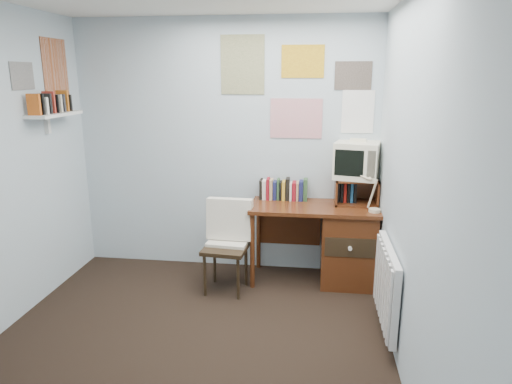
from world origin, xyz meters
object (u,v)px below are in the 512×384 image
desk (342,242)px  radiator (387,285)px  crt_tv (357,158)px  wall_shelf (55,114)px  desk_chair (226,249)px  desk_lamp (376,191)px  tv_riser (356,191)px

desk → radiator: desk is taller
crt_tv → wall_shelf: wall_shelf is taller
desk_chair → desk_lamp: size_ratio=2.13×
crt_tv → radiator: crt_tv is taller
radiator → wall_shelf: 3.15m
crt_tv → wall_shelf: size_ratio=0.64×
tv_riser → desk: bearing=-137.0°
desk_lamp → radiator: bearing=-85.4°
desk → radiator: 0.97m
desk_lamp → radiator: desk_lamp is taller
radiator → desk: bearing=107.2°
desk_chair → radiator: 1.48m
desk_lamp → tv_riser: (-0.15, 0.25, -0.07)m
desk_chair → desk_lamp: bearing=13.4°
desk → radiator: (0.29, -0.93, 0.01)m
desk_lamp → crt_tv: crt_tv is taller
desk → radiator: size_ratio=1.50×
desk_lamp → crt_tv: bearing=122.7°
tv_riser → wall_shelf: size_ratio=0.65×
desk → tv_riser: size_ratio=3.00×
desk_lamp → desk: bearing=155.5°
crt_tv → radiator: (0.17, -1.06, -0.78)m
desk_chair → radiator: desk_chair is taller
tv_riser → crt_tv: bearing=99.7°
desk_chair → tv_riser: size_ratio=2.06×
tv_riser → crt_tv: crt_tv is taller
desk_chair → wall_shelf: bearing=-172.9°
desk → desk_lamp: bearing=-27.7°
desk_chair → wall_shelf: wall_shelf is taller
desk_chair → wall_shelf: (-1.50, -0.05, 1.21)m
crt_tv → wall_shelf: 2.77m
tv_riser → wall_shelf: 2.83m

